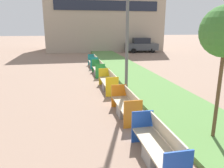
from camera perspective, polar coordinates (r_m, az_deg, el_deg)
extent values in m
cube|color=#568442|center=(10.09, 14.26, -3.77)|extent=(2.80, 120.00, 0.18)
cube|color=tan|center=(32.95, -2.63, 18.20)|extent=(15.47, 8.86, 10.46)
cube|color=#1E2333|center=(28.58, -1.18, 19.81)|extent=(12.99, 0.08, 1.20)
cube|color=gray|center=(5.64, 11.38, -17.74)|extent=(0.52, 0.60, 0.42)
cube|color=#BCAD8E|center=(5.52, 11.50, -15.72)|extent=(0.58, 2.03, 0.05)
cube|color=#BCAD8E|center=(5.50, 14.31, -12.91)|extent=(0.14, 1.95, 0.48)
cube|color=blue|center=(6.35, 7.88, -10.95)|extent=(0.62, 0.04, 0.94)
cube|color=gray|center=(8.13, 3.40, -6.95)|extent=(0.52, 0.60, 0.42)
cube|color=#BCAD8E|center=(8.05, 3.42, -5.43)|extent=(0.58, 1.97, 0.05)
cube|color=#BCAD8E|center=(8.04, 5.32, -3.53)|extent=(0.14, 1.89, 0.48)
cube|color=orange|center=(7.14, 5.49, -7.90)|extent=(0.62, 0.04, 0.94)
cube|color=orange|center=(8.97, 1.80, -3.07)|extent=(0.62, 0.04, 0.94)
cube|color=gray|center=(11.43, -1.10, -0.51)|extent=(0.52, 0.60, 0.42)
cube|color=#BCAD8E|center=(11.37, -1.10, 0.60)|extent=(0.58, 2.26, 0.05)
cube|color=#BCAD8E|center=(11.36, 0.23, 1.95)|extent=(0.14, 2.17, 0.48)
cube|color=yellow|center=(10.27, 0.04, -0.75)|extent=(0.62, 0.04, 0.94)
cube|color=yellow|center=(12.46, -2.05, 2.01)|extent=(0.62, 0.04, 0.94)
cube|color=gray|center=(15.02, -3.64, 3.15)|extent=(0.52, 0.60, 0.42)
cube|color=#BCAD8E|center=(14.97, -3.66, 4.01)|extent=(0.58, 2.01, 0.05)
cube|color=#BCAD8E|center=(14.96, -2.65, 5.04)|extent=(0.14, 1.93, 0.48)
cube|color=#238C3D|center=(13.97, -3.09, 3.38)|extent=(0.62, 0.04, 0.94)
cube|color=#238C3D|center=(15.97, -4.16, 4.79)|extent=(0.62, 0.04, 0.94)
cube|color=gray|center=(18.10, -5.01, 5.10)|extent=(0.52, 0.60, 0.42)
cube|color=#BCAD8E|center=(18.07, -5.03, 5.82)|extent=(0.58, 1.90, 0.05)
cube|color=#BCAD8E|center=(18.06, -4.19, 6.68)|extent=(0.14, 1.82, 0.48)
cube|color=#197A7F|center=(17.11, -4.66, 5.44)|extent=(0.62, 0.04, 0.94)
cube|color=#197A7F|center=(19.01, -5.36, 6.36)|extent=(0.62, 0.04, 0.94)
cylinder|color=#56595B|center=(9.93, 4.03, 16.47)|extent=(0.14, 0.14, 7.04)
cylinder|color=brown|center=(6.63, 25.92, -2.93)|extent=(0.10, 0.10, 2.73)
cube|color=#474C51|center=(29.02, 7.59, 9.65)|extent=(4.35, 2.17, 0.84)
cube|color=black|center=(28.96, 7.64, 11.19)|extent=(2.24, 1.75, 0.72)
cylinder|color=black|center=(28.65, 10.56, 8.62)|extent=(0.60, 0.20, 0.60)
cylinder|color=black|center=(30.32, 9.30, 9.00)|extent=(0.60, 0.20, 0.60)
cylinder|color=black|center=(27.82, 5.68, 8.62)|extent=(0.60, 0.20, 0.60)
cylinder|color=black|center=(29.53, 4.65, 9.00)|extent=(0.60, 0.20, 0.60)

